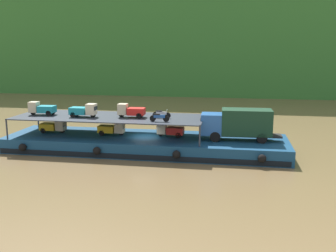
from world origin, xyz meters
TOP-DOWN VIEW (x-y plane):
  - ground_plane at (0.00, 0.00)m, footprint 400.00×400.00m
  - hillside_far_bank at (0.00, 59.26)m, footprint 120.83×30.36m
  - cargo_barge at (0.00, -0.03)m, footprint 28.71×7.87m
  - covered_lorry at (9.37, 0.05)m, footprint 7.91×2.51m
  - cargo_rack at (-3.80, 0.00)m, footprint 19.51×6.46m
  - mini_truck_lower_stern at (-10.18, 0.32)m, footprint 2.75×1.22m
  - mini_truck_lower_aft at (-3.60, 0.20)m, footprint 2.75×1.21m
  - mini_truck_lower_mid at (2.50, 0.55)m, footprint 2.78×1.27m
  - mini_truck_upper_stern at (-11.09, -0.30)m, footprint 2.78×1.27m
  - mini_truck_upper_mid at (-6.25, -0.73)m, footprint 2.77×1.24m
  - mini_truck_upper_fore at (-1.42, -0.16)m, footprint 2.75×1.22m
  - motorcycle_upper_port at (1.86, -1.94)m, footprint 1.90×0.55m
  - motorcycle_upper_centre at (1.70, 0.00)m, footprint 1.90×0.55m

SIDE VIEW (x-z plane):
  - ground_plane at x=0.00m, z-range 0.00..0.00m
  - cargo_barge at x=0.00m, z-range 0.00..1.50m
  - mini_truck_lower_stern at x=-10.18m, z-range 1.50..2.88m
  - mini_truck_lower_aft at x=-3.60m, z-range 1.50..2.88m
  - mini_truck_lower_mid at x=2.50m, z-range 1.50..2.88m
  - covered_lorry at x=9.37m, z-range 1.64..4.74m
  - cargo_rack at x=-3.80m, z-range 2.43..4.43m
  - motorcycle_upper_port at x=1.86m, z-range 3.50..4.37m
  - motorcycle_upper_centre at x=1.70m, z-range 3.50..4.37m
  - mini_truck_upper_stern at x=-11.09m, z-range 3.50..4.88m
  - mini_truck_upper_mid at x=-6.25m, z-range 3.50..4.88m
  - mini_truck_upper_fore at x=-1.42m, z-range 3.50..4.88m
  - hillside_far_bank at x=0.00m, z-range 2.17..36.56m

